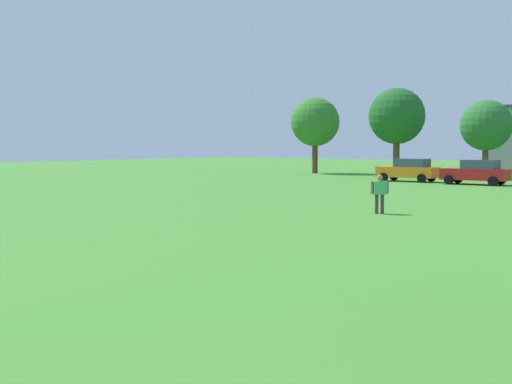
{
  "coord_description": "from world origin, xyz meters",
  "views": [
    {
      "loc": [
        9.15,
        1.57,
        2.68
      ],
      "look_at": [
        3.3,
        9.41,
        1.96
      ],
      "focal_mm": 44.53,
      "sensor_mm": 36.0,
      "label": 1
    }
  ],
  "objects_px": {
    "parked_car_red_1": "(476,172)",
    "tree_right": "(486,126)",
    "bystander_near_trees": "(380,190)",
    "parked_car_orange_0": "(409,170)",
    "tree_far_left": "(315,122)",
    "tree_left": "(397,116)"
  },
  "relations": [
    {
      "from": "parked_car_orange_0",
      "to": "tree_right",
      "type": "distance_m",
      "value": 8.52
    },
    {
      "from": "bystander_near_trees",
      "to": "parked_car_red_1",
      "type": "distance_m",
      "value": 20.67
    },
    {
      "from": "bystander_near_trees",
      "to": "tree_left",
      "type": "relative_size",
      "value": 0.2
    },
    {
      "from": "parked_car_orange_0",
      "to": "parked_car_red_1",
      "type": "relative_size",
      "value": 1.0
    },
    {
      "from": "parked_car_red_1",
      "to": "tree_far_left",
      "type": "bearing_deg",
      "value": -24.89
    },
    {
      "from": "parked_car_red_1",
      "to": "tree_right",
      "type": "distance_m",
      "value": 8.68
    },
    {
      "from": "parked_car_red_1",
      "to": "tree_far_left",
      "type": "relative_size",
      "value": 0.6
    },
    {
      "from": "parked_car_orange_0",
      "to": "bystander_near_trees",
      "type": "bearing_deg",
      "value": 110.43
    },
    {
      "from": "bystander_near_trees",
      "to": "parked_car_orange_0",
      "type": "distance_m",
      "value": 22.62
    },
    {
      "from": "bystander_near_trees",
      "to": "tree_left",
      "type": "distance_m",
      "value": 32.45
    },
    {
      "from": "bystander_near_trees",
      "to": "parked_car_red_1",
      "type": "xyz_separation_m",
      "value": [
        -2.76,
        20.48,
        -0.05
      ]
    },
    {
      "from": "bystander_near_trees",
      "to": "parked_car_orange_0",
      "type": "relative_size",
      "value": 0.36
    },
    {
      "from": "tree_far_left",
      "to": "tree_right",
      "type": "xyz_separation_m",
      "value": [
        15.95,
        -0.43,
        -0.62
      ]
    },
    {
      "from": "parked_car_red_1",
      "to": "tree_left",
      "type": "distance_m",
      "value": 14.12
    },
    {
      "from": "tree_far_left",
      "to": "bystander_near_trees",
      "type": "bearing_deg",
      "value": -54.47
    },
    {
      "from": "parked_car_orange_0",
      "to": "tree_right",
      "type": "bearing_deg",
      "value": -115.2
    },
    {
      "from": "parked_car_orange_0",
      "to": "tree_left",
      "type": "bearing_deg",
      "value": -60.33
    },
    {
      "from": "parked_car_orange_0",
      "to": "parked_car_red_1",
      "type": "xyz_separation_m",
      "value": [
        5.14,
        -0.71,
        0.0
      ]
    },
    {
      "from": "parked_car_orange_0",
      "to": "parked_car_red_1",
      "type": "height_order",
      "value": "same"
    },
    {
      "from": "parked_car_red_1",
      "to": "tree_right",
      "type": "bearing_deg",
      "value": -77.02
    },
    {
      "from": "tree_left",
      "to": "parked_car_red_1",
      "type": "bearing_deg",
      "value": -42.53
    },
    {
      "from": "bystander_near_trees",
      "to": "parked_car_red_1",
      "type": "height_order",
      "value": "parked_car_red_1"
    }
  ]
}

